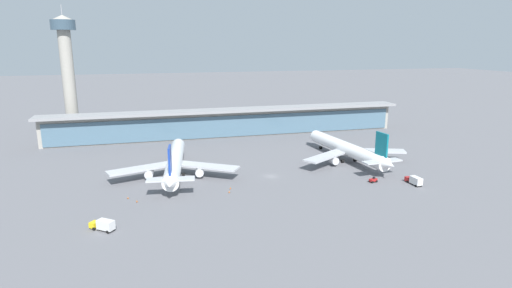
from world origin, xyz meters
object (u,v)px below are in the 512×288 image
service_truck_near_nose_red (373,180)px  control_tower (67,67)px  safety_cone_delta (229,192)px  service_truck_mid_apron_red (415,180)px  safety_cone_bravo (230,188)px  safety_cone_charlie (137,201)px  service_truck_under_wing_yellow (103,225)px  airliner_centre_stand (347,149)px  airliner_left_stand (175,162)px  safety_cone_alpha (128,198)px

service_truck_near_nose_red → control_tower: size_ratio=0.05×
safety_cone_delta → control_tower: bearing=120.5°
service_truck_mid_apron_red → safety_cone_bravo: bearing=168.5°
control_tower → safety_cone_charlie: (32.56, -107.19, -36.98)m
safety_cone_charlie → service_truck_mid_apron_red: bearing=-5.3°
service_truck_under_wing_yellow → safety_cone_delta: (38.69, 19.93, -1.37)m
service_truck_near_nose_red → control_tower: 163.36m
service_truck_near_nose_red → control_tower: (-115.43, 109.70, 36.42)m
safety_cone_bravo → safety_cone_charlie: same height
airliner_centre_stand → service_truck_mid_apron_red: 35.81m
airliner_left_stand → airliner_centre_stand: size_ratio=1.00×
control_tower → safety_cone_alpha: 113.55m
airliner_centre_stand → service_truck_under_wing_yellow: airliner_centre_stand is taller
airliner_centre_stand → service_truck_near_nose_red: airliner_centre_stand is taller
service_truck_near_nose_red → safety_cone_alpha: 85.94m
airliner_left_stand → safety_cone_charlie: airliner_left_stand is taller
service_truck_near_nose_red → service_truck_under_wing_yellow: service_truck_under_wing_yellow is taller
service_truck_mid_apron_red → safety_cone_delta: bearing=171.6°
service_truck_near_nose_red → service_truck_mid_apron_red: bearing=-26.6°
airliner_left_stand → safety_cone_delta: (15.97, -24.06, -5.00)m
service_truck_mid_apron_red → control_tower: bearing=137.8°
service_truck_under_wing_yellow → service_truck_near_nose_red: bearing=10.3°
safety_cone_alpha → safety_cone_charlie: 4.91m
airliner_left_stand → service_truck_near_nose_red: 74.08m
service_truck_near_nose_red → safety_cone_charlie: (-82.87, 2.52, -0.56)m
control_tower → service_truck_mid_apron_red: bearing=-42.2°
airliner_left_stand → service_truck_near_nose_red: airliner_left_stand is taller
service_truck_under_wing_yellow → safety_cone_bravo: size_ratio=10.18×
service_truck_near_nose_red → safety_cone_alpha: (-85.69, 6.54, -0.56)m
airliner_centre_stand → safety_cone_delta: (-56.76, -24.94, -5.00)m
airliner_centre_stand → service_truck_under_wing_yellow: 105.54m
airliner_left_stand → service_truck_near_nose_red: bearing=-21.7°
service_truck_near_nose_red → safety_cone_charlie: service_truck_near_nose_red is taller
safety_cone_charlie → safety_cone_delta: (30.13, 0.74, 0.00)m
airliner_left_stand → control_tower: size_ratio=0.93×
service_truck_under_wing_yellow → service_truck_mid_apron_red: size_ratio=0.97×
safety_cone_alpha → safety_cone_bravo: bearing=0.3°
airliner_centre_stand → safety_cone_alpha: bearing=-166.4°
airliner_centre_stand → control_tower: size_ratio=0.93×
airliner_centre_stand → safety_cone_alpha: (-89.71, -21.66, -5.00)m
service_truck_near_nose_red → safety_cone_charlie: size_ratio=4.53×
control_tower → safety_cone_bravo: 126.65m
service_truck_near_nose_red → safety_cone_bravo: (-51.62, 6.74, -0.56)m
service_truck_near_nose_red → safety_cone_bravo: bearing=172.6°
airliner_left_stand → service_truck_mid_apron_red: bearing=-22.5°
airliner_centre_stand → safety_cone_bravo: size_ratio=90.65×
airliner_left_stand → service_truck_under_wing_yellow: bearing=-117.3°
safety_cone_bravo → service_truck_mid_apron_red: bearing=-11.5°
service_truck_under_wing_yellow → safety_cone_charlie: 21.06m
safety_cone_alpha → safety_cone_delta: size_ratio=1.00×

